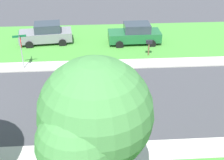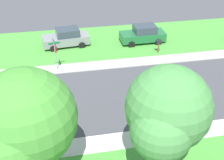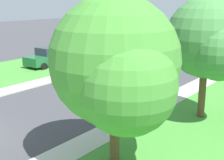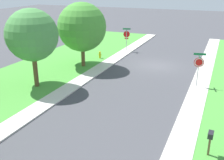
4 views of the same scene
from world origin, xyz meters
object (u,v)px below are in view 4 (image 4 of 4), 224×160
(fire_hydrant, at_px, (100,55))
(stop_sign_far_corner, at_px, (199,64))
(tree_corner_large, at_px, (80,28))
(stop_sign_near_corner, at_px, (127,36))
(mailbox, at_px, (210,138))
(tree_sidewalk_near, at_px, (31,36))

(fire_hydrant, bearing_deg, stop_sign_far_corner, 156.57)
(tree_corner_large, bearing_deg, stop_sign_near_corner, -104.95)
(stop_sign_near_corner, height_order, mailbox, stop_sign_near_corner)
(stop_sign_far_corner, xyz_separation_m, tree_corner_large, (11.23, -1.56, 1.86))
(stop_sign_far_corner, distance_m, mailbox, 9.37)
(stop_sign_near_corner, xyz_separation_m, stop_sign_far_corner, (-9.23, 9.02, 0.01))
(tree_sidewalk_near, height_order, fire_hydrant, tree_sidewalk_near)
(tree_corner_large, relative_size, fire_hydrant, 7.48)
(stop_sign_far_corner, height_order, fire_hydrant, stop_sign_far_corner)
(tree_corner_large, distance_m, tree_sidewalk_near, 6.37)
(tree_sidewalk_near, relative_size, mailbox, 4.68)
(stop_sign_near_corner, relative_size, tree_sidewalk_near, 0.45)
(stop_sign_far_corner, distance_m, fire_hydrant, 11.75)
(tree_corner_large, relative_size, mailbox, 4.74)
(tree_sidewalk_near, bearing_deg, fire_hydrant, -97.61)
(tree_corner_large, height_order, mailbox, tree_corner_large)
(tree_corner_large, bearing_deg, mailbox, 140.02)
(tree_sidewalk_near, bearing_deg, mailbox, 161.91)
(tree_corner_large, distance_m, fire_hydrant, 4.55)
(mailbox, bearing_deg, stop_sign_far_corner, -80.20)
(stop_sign_near_corner, xyz_separation_m, fire_hydrant, (1.46, 4.38, -1.44))
(stop_sign_far_corner, distance_m, tree_sidewalk_near, 13.04)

